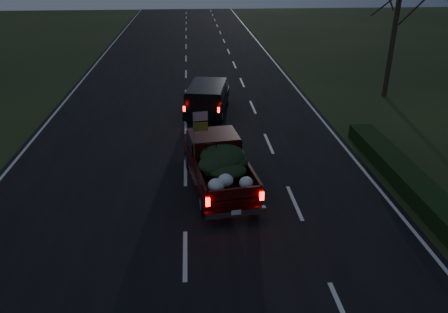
{
  "coord_description": "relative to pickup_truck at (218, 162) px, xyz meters",
  "views": [
    {
      "loc": [
        0.3,
        -9.72,
        7.44
      ],
      "look_at": [
        1.34,
        3.54,
        1.3
      ],
      "focal_mm": 35.0,
      "sensor_mm": 36.0,
      "label": 1
    }
  ],
  "objects": [
    {
      "name": "lead_suv",
      "position": [
        -0.04,
        7.8,
        0.01
      ],
      "size": [
        2.56,
        4.59,
        1.25
      ],
      "rotation": [
        0.0,
        0.0,
        -0.18
      ],
      "color": "black",
      "rests_on": "ground"
    },
    {
      "name": "ground",
      "position": [
        -1.17,
        -3.9,
        -0.93
      ],
      "size": [
        120.0,
        120.0,
        0.0
      ],
      "primitive_type": "plane",
      "color": "black",
      "rests_on": "ground"
    },
    {
      "name": "bare_tree_far",
      "position": [
        10.33,
        10.1,
        4.29
      ],
      "size": [
        3.6,
        3.6,
        7.0
      ],
      "color": "black",
      "rests_on": "ground"
    },
    {
      "name": "pickup_truck",
      "position": [
        0.0,
        0.0,
        0.0
      ],
      "size": [
        2.44,
        4.96,
        2.5
      ],
      "rotation": [
        0.0,
        0.0,
        0.14
      ],
      "color": "#360907",
      "rests_on": "ground"
    },
    {
      "name": "road_asphalt",
      "position": [
        -1.17,
        -3.9,
        -0.92
      ],
      "size": [
        14.0,
        120.0,
        0.02
      ],
      "primitive_type": "cube",
      "color": "black",
      "rests_on": "ground"
    },
    {
      "name": "hedge_row",
      "position": [
        6.63,
        -0.9,
        -0.63
      ],
      "size": [
        1.0,
        10.0,
        0.6
      ],
      "primitive_type": "cube",
      "color": "black",
      "rests_on": "ground"
    }
  ]
}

